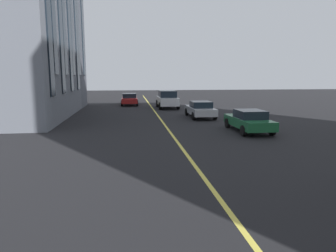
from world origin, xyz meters
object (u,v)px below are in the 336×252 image
at_px(car_white_trailing, 167,99).
at_px(car_red_far, 129,99).
at_px(car_silver_mid, 200,109).
at_px(car_green_parked_b, 249,120).

bearing_deg(car_white_trailing, car_red_far, 44.96).
xyz_separation_m(car_silver_mid, car_green_parked_b, (-6.73, -1.50, 0.00)).
relative_size(car_red_far, car_silver_mid, 1.00).
relative_size(car_silver_mid, car_green_parked_b, 1.00).
distance_m(car_red_far, car_green_parked_b, 20.14).
xyz_separation_m(car_red_far, car_silver_mid, (-12.03, -5.83, 0.00)).
height_order(car_red_far, car_white_trailing, car_white_trailing).
relative_size(car_red_far, car_white_trailing, 0.94).
bearing_deg(car_green_parked_b, car_silver_mid, 12.58).
bearing_deg(car_white_trailing, car_silver_mid, -167.46).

